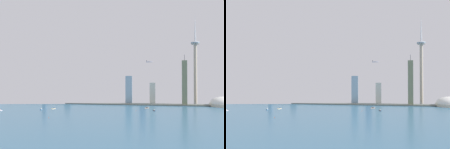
# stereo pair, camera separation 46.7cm
# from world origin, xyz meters

# --- Properties ---
(ground_plane) EXTENTS (6000.00, 6000.00, 0.00)m
(ground_plane) POSITION_xyz_m (0.00, 0.00, 0.00)
(ground_plane) COLOR #34617F
(waterfront_pier) EXTENTS (888.94, 48.68, 3.95)m
(waterfront_pier) POSITION_xyz_m (0.00, 433.26, 1.97)
(waterfront_pier) COLOR #4F554F
(waterfront_pier) RESTS_ON ground
(observation_tower) EXTENTS (34.07, 34.07, 344.63)m
(observation_tower) POSITION_xyz_m (305.79, 474.99, 163.40)
(observation_tower) COLOR #B5A38E
(observation_tower) RESTS_ON ground
(stadium_dome) EXTENTS (97.92, 97.92, 50.91)m
(stadium_dome) POSITION_xyz_m (394.82, 425.56, 8.82)
(stadium_dome) COLOR beige
(stadium_dome) RESTS_ON ground
(skyscraper_0) EXTENTS (26.89, 15.78, 50.56)m
(skyscraper_0) POSITION_xyz_m (-219.69, 508.83, 22.61)
(skyscraper_0) COLOR slate
(skyscraper_0) RESTS_ON ground
(skyscraper_1) EXTENTS (12.48, 15.47, 88.33)m
(skyscraper_1) POSITION_xyz_m (-304.93, 460.91, 44.17)
(skyscraper_1) COLOR slate
(skyscraper_1) RESTS_ON ground
(skyscraper_2) EXTENTS (25.66, 26.35, 128.92)m
(skyscraper_2) POSITION_xyz_m (51.04, 458.62, 55.27)
(skyscraper_2) COLOR #86A6BC
(skyscraper_2) RESTS_ON ground
(skyscraper_3) EXTENTS (17.51, 16.95, 188.37)m
(skyscraper_3) POSITION_xyz_m (260.46, 430.57, 83.74)
(skyscraper_3) COLOR #6B7558
(skyscraper_3) RESTS_ON ground
(skyscraper_4) EXTENTS (24.62, 18.97, 125.57)m
(skyscraper_4) POSITION_xyz_m (102.70, 481.15, 60.92)
(skyscraper_4) COLOR #8A97BA
(skyscraper_4) RESTS_ON ground
(skyscraper_5) EXTENTS (21.79, 13.22, 83.74)m
(skyscraper_5) POSITION_xyz_m (142.43, 467.92, 41.87)
(skyscraper_5) COLOR beige
(skyscraper_5) RESTS_ON ground
(skyscraper_6) EXTENTS (17.89, 19.60, 145.88)m
(skyscraper_6) POSITION_xyz_m (140.97, 516.51, 70.17)
(skyscraper_6) COLOR #7DA4BB
(skyscraper_6) RESTS_ON ground
(boat_0) EXTENTS (13.44, 5.28, 7.66)m
(boat_0) POSITION_xyz_m (-316.07, 167.96, 1.50)
(boat_0) COLOR white
(boat_0) RESTS_ON ground
(boat_1) EXTENTS (14.73, 7.98, 4.66)m
(boat_1) POSITION_xyz_m (125.67, 315.53, 1.69)
(boat_1) COLOR beige
(boat_1) RESTS_ON ground
(boat_2) EXTENTS (11.75, 13.66, 4.02)m
(boat_2) POSITION_xyz_m (-175.03, 244.92, 1.46)
(boat_2) COLOR beige
(boat_2) RESTS_ON ground
(boat_3) EXTENTS (7.17, 7.18, 4.22)m
(boat_3) POSITION_xyz_m (150.20, 248.80, 1.57)
(boat_3) COLOR #191937
(boat_3) RESTS_ON ground
(boat_4) EXTENTS (3.55, 8.52, 11.42)m
(boat_4) POSITION_xyz_m (-203.41, 215.25, 1.79)
(boat_4) COLOR #29507B
(boat_4) RESTS_ON ground
(channel_buoy_0) EXTENTS (1.04, 1.04, 1.99)m
(channel_buoy_0) POSITION_xyz_m (95.88, 234.66, 1.00)
(channel_buoy_0) COLOR #E54C19
(channel_buoy_0) RESTS_ON ground
(channel_buoy_1) EXTENTS (1.34, 1.34, 2.68)m
(channel_buoy_1) POSITION_xyz_m (-110.22, 61.77, 1.34)
(channel_buoy_1) COLOR #E54C19
(channel_buoy_1) RESTS_ON ground
(airplane) EXTENTS (23.85, 20.94, 7.51)m
(airplane) POSITION_xyz_m (130.99, 438.19, 163.88)
(airplane) COLOR #B0B1D2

